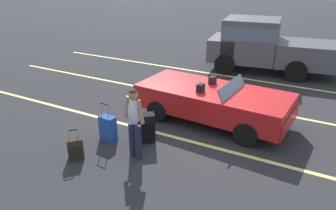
% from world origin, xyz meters
% --- Properties ---
extents(ground_plane, '(80.00, 80.00, 0.00)m').
position_xyz_m(ground_plane, '(0.00, 0.00, 0.00)').
color(ground_plane, '#28282B').
extents(lot_line_near, '(18.00, 0.12, 0.01)m').
position_xyz_m(lot_line_near, '(0.00, -1.36, 0.00)').
color(lot_line_near, '#EAE066').
rests_on(lot_line_near, ground_plane).
extents(lot_line_mid, '(18.00, 0.12, 0.01)m').
position_xyz_m(lot_line_mid, '(0.00, 1.34, 0.00)').
color(lot_line_mid, '#EAE066').
rests_on(lot_line_mid, ground_plane).
extents(lot_line_far, '(18.00, 0.12, 0.01)m').
position_xyz_m(lot_line_far, '(0.00, 4.04, 0.00)').
color(lot_line_far, '#EAE066').
rests_on(lot_line_far, ground_plane).
extents(convertible_car, '(4.24, 2.04, 1.24)m').
position_xyz_m(convertible_car, '(0.21, -0.01, 0.59)').
color(convertible_car, red).
rests_on(convertible_car, ground_plane).
extents(suitcase_large_black, '(0.55, 0.53, 0.74)m').
position_xyz_m(suitcase_large_black, '(-1.01, -1.91, 0.37)').
color(suitcase_large_black, black).
rests_on(suitcase_large_black, ground_plane).
extents(suitcase_medium_bright, '(0.42, 0.30, 1.00)m').
position_xyz_m(suitcase_medium_bright, '(-1.88, -2.23, 0.31)').
color(suitcase_medium_bright, '#1E479E').
rests_on(suitcase_medium_bright, ground_plane).
extents(suitcase_small_carryon, '(0.38, 0.39, 0.71)m').
position_xyz_m(suitcase_small_carryon, '(-1.96, -3.30, 0.25)').
color(suitcase_small_carryon, '#2D2319').
rests_on(suitcase_small_carryon, ground_plane).
extents(traveler_person, '(0.61, 0.29, 1.65)m').
position_xyz_m(traveler_person, '(-0.83, -2.59, 0.93)').
color(traveler_person, '#1E2338').
rests_on(traveler_person, ground_plane).
extents(parked_pickup_truck_near, '(5.21, 2.61, 2.10)m').
position_xyz_m(parked_pickup_truck_near, '(0.04, 5.34, 1.11)').
color(parked_pickup_truck_near, '#4C4C51').
rests_on(parked_pickup_truck_near, ground_plane).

